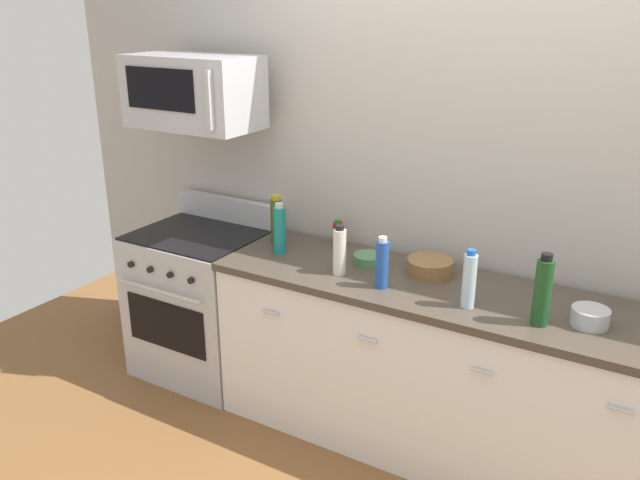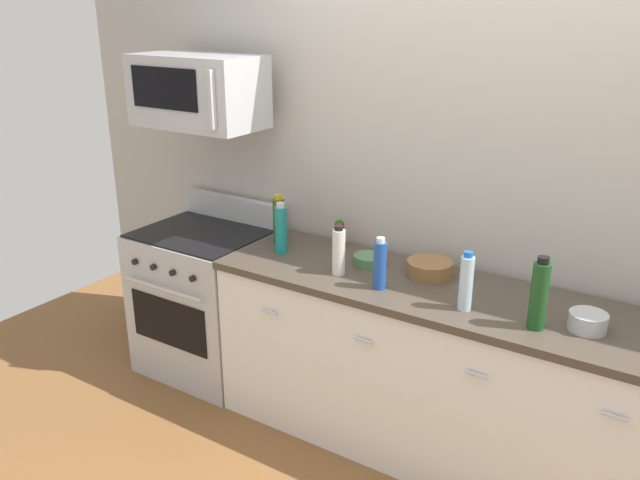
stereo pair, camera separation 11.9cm
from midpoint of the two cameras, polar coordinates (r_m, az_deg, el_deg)
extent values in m
plane|color=brown|center=(3.68, 9.25, -17.42)|extent=(6.60, 6.60, 0.00)
cube|color=#B7B2A8|center=(3.44, 13.06, 4.77)|extent=(5.50, 0.10, 2.70)
cube|color=white|center=(3.44, 9.66, -11.59)|extent=(2.38, 0.62, 0.88)
cube|color=#473D33|center=(3.22, 10.14, -4.60)|extent=(2.41, 0.65, 0.04)
cube|color=black|center=(3.45, 7.45, -19.30)|extent=(2.38, 0.02, 0.10)
cylinder|color=silver|center=(3.39, -5.37, -6.34)|extent=(0.10, 0.02, 0.02)
cylinder|color=silver|center=(3.13, 3.00, -8.67)|extent=(0.10, 0.02, 0.02)
cylinder|color=silver|center=(2.95, 12.74, -11.12)|extent=(0.10, 0.02, 0.02)
cylinder|color=silver|center=(2.87, 23.55, -13.43)|extent=(0.10, 0.02, 0.02)
cube|color=#B7BABF|center=(4.16, -11.04, -5.49)|extent=(0.76, 0.64, 0.91)
cube|color=black|center=(3.96, -14.13, -7.24)|extent=(0.58, 0.01, 0.30)
cylinder|color=#B7BABF|center=(3.84, -14.74, -4.37)|extent=(0.61, 0.02, 0.02)
cube|color=#B7BABF|center=(4.17, -8.91, 2.61)|extent=(0.76, 0.06, 0.16)
cube|color=black|center=(3.99, -11.48, 0.49)|extent=(0.73, 0.61, 0.01)
cylinder|color=black|center=(3.97, -16.99, -2.06)|extent=(0.04, 0.02, 0.04)
cylinder|color=black|center=(3.86, -15.45, -2.51)|extent=(0.04, 0.02, 0.04)
cylinder|color=black|center=(3.76, -13.82, -2.98)|extent=(0.04, 0.02, 0.04)
cylinder|color=black|center=(3.66, -12.10, -3.48)|extent=(0.04, 0.02, 0.04)
cube|color=#B7BABF|center=(3.83, -11.85, 12.54)|extent=(0.74, 0.40, 0.40)
cube|color=black|center=(3.72, -14.72, 12.60)|extent=(0.48, 0.01, 0.22)
cube|color=#B7BABF|center=(3.47, -10.58, 11.87)|extent=(0.02, 0.04, 0.30)
cylinder|color=silver|center=(3.30, 0.68, -1.06)|extent=(0.07, 0.07, 0.24)
cylinder|color=black|center=(3.25, 0.69, 1.07)|extent=(0.04, 0.04, 0.02)
cylinder|color=#197F7A|center=(3.58, -4.49, 0.82)|extent=(0.07, 0.07, 0.26)
cylinder|color=beige|center=(3.53, -4.56, 3.01)|extent=(0.04, 0.04, 0.03)
cylinder|color=#385114|center=(3.72, -4.73, 1.58)|extent=(0.07, 0.07, 0.26)
cylinder|color=#B29919|center=(3.68, -4.79, 3.70)|extent=(0.04, 0.04, 0.03)
cylinder|color=silver|center=(3.00, 11.76, -3.55)|extent=(0.06, 0.06, 0.25)
cylinder|color=blue|center=(2.95, 11.95, -1.07)|extent=(0.04, 0.04, 0.03)
cylinder|color=#1E4CA5|center=(3.15, 4.34, -2.16)|extent=(0.06, 0.06, 0.24)
cylinder|color=silver|center=(3.10, 4.40, 0.06)|extent=(0.04, 0.04, 0.02)
cylinder|color=#B21914|center=(3.68, 0.62, 0.49)|extent=(0.05, 0.05, 0.14)
cylinder|color=#19721E|center=(3.65, 0.63, 1.66)|extent=(0.04, 0.04, 0.01)
cylinder|color=#19471E|center=(2.91, 17.70, -4.41)|extent=(0.07, 0.07, 0.30)
cylinder|color=black|center=(2.85, 18.04, -1.43)|extent=(0.05, 0.05, 0.03)
cylinder|color=#B2B5BA|center=(3.02, 21.43, -6.27)|extent=(0.16, 0.16, 0.08)
torus|color=#B2B5BA|center=(3.00, 21.51, -5.67)|extent=(0.16, 0.16, 0.01)
cylinder|color=#B2B5BA|center=(3.03, 21.35, -6.84)|extent=(0.09, 0.09, 0.01)
cylinder|color=#477A4C|center=(3.46, 3.31, -1.69)|extent=(0.17, 0.17, 0.05)
torus|color=#477A4C|center=(3.45, 3.32, -1.35)|extent=(0.17, 0.17, 0.01)
cylinder|color=#477A4C|center=(3.47, 3.31, -2.02)|extent=(0.09, 0.09, 0.01)
cylinder|color=brown|center=(3.36, 8.56, -2.32)|extent=(0.23, 0.23, 0.08)
torus|color=brown|center=(3.35, 8.59, -1.80)|extent=(0.23, 0.23, 0.01)
cylinder|color=brown|center=(3.37, 8.53, -2.83)|extent=(0.13, 0.13, 0.01)
camera|label=1|loc=(0.06, -91.00, -0.37)|focal=36.73mm
camera|label=2|loc=(0.06, 89.00, 0.37)|focal=36.73mm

